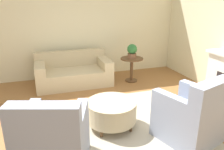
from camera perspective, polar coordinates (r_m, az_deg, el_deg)
name	(u,v)px	position (r m, az deg, el deg)	size (l,w,h in m)	color
ground_plane	(114,128)	(3.80, 0.43, -13.62)	(16.00, 16.00, 0.00)	#996638
wall_back	(79,25)	(6.12, -8.58, 12.68)	(9.81, 0.12, 2.80)	beige
rug	(114,128)	(3.79, 0.43, -13.56)	(2.85, 2.48, 0.01)	#B2A893
couch	(73,73)	(5.65, -10.03, 0.56)	(1.84, 0.97, 0.80)	#C6B289
armchair_left	(53,143)	(2.88, -15.07, -16.73)	(1.00, 1.02, 1.03)	#8E99B2
armchair_right	(192,117)	(3.51, 20.13, -10.27)	(1.00, 1.02, 1.03)	#8E99B2
ottoman_table	(112,111)	(3.69, -0.12, -9.34)	(0.83, 0.83, 0.45)	#C6B289
side_table	(132,65)	(5.73, 5.16, 2.56)	(0.58, 0.58, 0.63)	brown
potted_plant_on_side_table	(132,51)	(5.64, 5.27, 6.30)	(0.26, 0.26, 0.36)	brown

